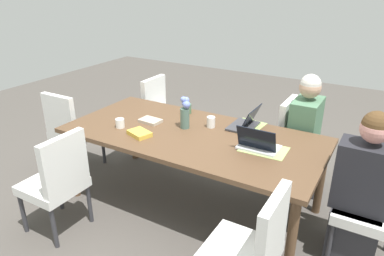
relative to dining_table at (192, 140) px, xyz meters
The scene contains 20 objects.
ground_plane 0.67m from the dining_table, ahead, with size 10.00×10.00×0.00m, color #4C4742.
dining_table is the anchor object (origin of this frame).
chair_head_left_left_near 1.48m from the dining_table, behind, with size 0.44×0.44×0.90m.
person_head_left_left_near 1.41m from the dining_table, behind, with size 0.40×0.36×1.19m.
chair_near_left_mid 1.13m from the dining_table, 130.45° to the right, with size 0.44×0.44×0.90m.
person_near_left_mid 1.13m from the dining_table, 135.35° to the right, with size 0.36×0.40×1.19m.
chair_far_left_far 1.17m from the dining_table, 49.82° to the left, with size 0.44×0.44×0.90m.
chair_far_right_near 1.24m from the dining_table, 137.37° to the left, with size 0.44×0.44×0.90m.
chair_near_right_mid 1.25m from the dining_table, 42.57° to the right, with size 0.44×0.44×0.90m.
chair_head_right_right_far 1.49m from the dining_table, ahead, with size 0.44×0.44×0.90m.
flower_vase 0.26m from the dining_table, 32.77° to the right, with size 0.10×0.09×0.30m.
placemat_head_left_left_near 0.66m from the dining_table, behind, with size 0.36×0.26×0.00m, color #9EBC66.
placemat_near_left_mid 0.53m from the dining_table, 133.33° to the right, with size 0.36×0.26×0.00m, color #9EBC66.
laptop_near_left_mid 0.51m from the dining_table, 134.99° to the right, with size 0.22×0.32×0.20m.
laptop_head_left_left_near 0.63m from the dining_table, behind, with size 0.32×0.22×0.21m.
coffee_mug_near_left 0.52m from the dining_table, 54.42° to the right, with size 0.08×0.08×0.10m, color #47704C.
coffee_mug_near_right 0.68m from the dining_table, 18.89° to the left, with size 0.08×0.08×0.08m, color white.
coffee_mug_centre_left 0.25m from the dining_table, 110.79° to the right, with size 0.08×0.08×0.10m, color white.
book_red_cover 0.47m from the dining_table, 36.41° to the left, with size 0.20×0.14×0.04m, color gold.
book_blue_cover 0.48m from the dining_table, ahead, with size 0.20×0.14×0.03m, color #B2A38E.
Camera 1 is at (-1.45, 2.47, 2.01)m, focal length 33.27 mm.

